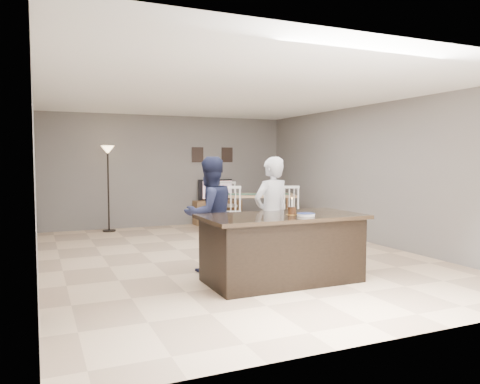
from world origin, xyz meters
name	(u,v)px	position (x,y,z in m)	size (l,w,h in m)	color
floor	(231,256)	(0.00, 0.00, 0.00)	(8.00, 8.00, 0.00)	#DAB58C
room_shell	(230,157)	(0.00, 0.00, 1.68)	(8.00, 8.00, 8.00)	slate
kitchen_island	(282,248)	(0.00, -1.80, 0.45)	(2.15, 1.10, 0.90)	black
tv_console	(217,212)	(1.20, 3.77, 0.30)	(1.20, 0.40, 0.60)	brown
television	(216,190)	(1.20, 3.84, 0.86)	(0.91, 0.12, 0.53)	black
tv_screen_glow	(218,190)	(1.20, 3.76, 0.87)	(0.78, 0.78, 0.00)	orange
picture_frames	(213,155)	(1.15, 3.98, 1.75)	(1.10, 0.02, 0.38)	black
doorway	(37,198)	(-2.99, -2.30, 1.26)	(0.00, 2.10, 2.65)	black
woman	(272,215)	(0.13, -1.25, 0.84)	(0.61, 0.40, 1.67)	#BCBDC1
man	(210,214)	(-0.68, -0.84, 0.84)	(0.81, 0.63, 1.68)	#1B203C
birthday_cake	(292,211)	(0.12, -1.85, 0.95)	(0.15, 0.15, 0.23)	gold
plate_stack	(306,215)	(0.21, -2.06, 0.92)	(0.23, 0.23, 0.04)	white
dining_table	(256,201)	(1.61, 2.40, 0.69)	(2.27, 2.46, 1.09)	tan
floor_lamp	(108,165)	(-1.50, 3.60, 1.51)	(0.29, 0.29, 1.94)	black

